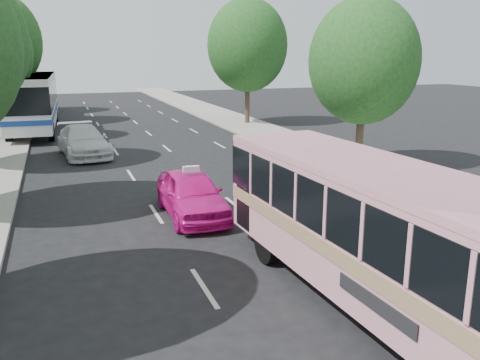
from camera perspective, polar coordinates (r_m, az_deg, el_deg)
name	(u,v)px	position (r m, az deg, el deg)	size (l,w,h in m)	color
ground	(249,248)	(14.57, 1.01, -7.61)	(120.00, 120.00, 0.00)	black
sidewalk_right	(261,131)	(35.66, 2.34, 5.53)	(4.00, 90.00, 0.12)	#9E998E
tree_left_f	(5,45)	(50.72, -24.90, 13.57)	(5.88, 5.88, 9.16)	#38281E
tree_right_near	(366,57)	(24.67, 14.00, 13.29)	(5.10, 5.10, 7.95)	#38281E
tree_right_far	(249,42)	(39.14, 0.98, 15.22)	(6.00, 6.00, 9.35)	#38281E
pink_bus	(374,220)	(11.14, 14.80, -4.41)	(2.99, 9.91, 3.12)	pink
pink_taxi	(192,194)	(17.14, -5.46, -1.56)	(1.83, 4.55, 1.55)	#E51392
white_pickup	(83,141)	(28.43, -17.18, 4.20)	(2.23, 5.49, 1.59)	silver
tour_coach_front	(33,98)	(38.25, -22.26, 8.53)	(3.26, 13.09, 3.89)	silver
tour_coach_rear	(37,92)	(49.08, -21.83, 9.17)	(3.18, 11.13, 3.29)	silver
taxi_roof_sign	(191,169)	(16.93, -5.52, 1.26)	(0.55, 0.18, 0.18)	silver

